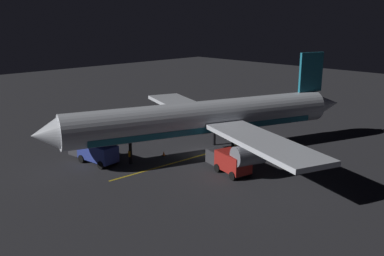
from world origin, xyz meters
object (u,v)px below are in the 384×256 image
baggage_truck (94,152)px  traffic_cone_near_right (111,159)px  catering_truck (229,162)px  ground_crew_worker (130,156)px  traffic_cone_near_left (100,160)px  traffic_cone_under_wing (164,154)px  airliner (209,118)px

baggage_truck → traffic_cone_near_right: 2.05m
catering_truck → ground_crew_worker: (9.59, 5.87, -0.32)m
catering_truck → traffic_cone_near_right: catering_truck is taller
catering_truck → traffic_cone_near_left: 14.88m
ground_crew_worker → traffic_cone_under_wing: bearing=-96.8°
traffic_cone_near_left → traffic_cone_under_wing: 7.47m
traffic_cone_under_wing → traffic_cone_near_left: bearing=62.3°
catering_truck → traffic_cone_under_wing: size_ratio=10.87×
airliner → traffic_cone_near_left: (6.26, 11.37, -4.00)m
traffic_cone_near_left → baggage_truck: bearing=58.6°
airliner → baggage_truck: airliner is taller
baggage_truck → ground_crew_worker: baggage_truck is taller
ground_crew_worker → traffic_cone_near_right: ground_crew_worker is taller
traffic_cone_near_right → baggage_truck: bearing=56.8°
traffic_cone_near_left → traffic_cone_under_wing: (-3.47, -6.62, 0.00)m
catering_truck → ground_crew_worker: catering_truck is taller
ground_crew_worker → traffic_cone_near_right: size_ratio=3.16×
baggage_truck → traffic_cone_near_right: size_ratio=12.35×
traffic_cone_near_right → airliner: bearing=-118.3°
airliner → ground_crew_worker: 10.41m
catering_truck → ground_crew_worker: bearing=31.5°
ground_crew_worker → traffic_cone_near_left: (2.93, 2.10, -0.64)m
traffic_cone_under_wing → traffic_cone_near_right: bearing=63.6°
airliner → baggage_truck: size_ratio=5.75×
traffic_cone_near_right → traffic_cone_under_wing: same height
airliner → catering_truck: (-6.26, 3.40, -3.04)m
baggage_truck → ground_crew_worker: size_ratio=3.90×
traffic_cone_near_right → traffic_cone_under_wing: size_ratio=1.00×
baggage_truck → traffic_cone_under_wing: size_ratio=12.35×
airliner → ground_crew_worker: bearing=70.2°
airliner → traffic_cone_near_right: bearing=61.7°
airliner → catering_truck: bearing=151.5°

